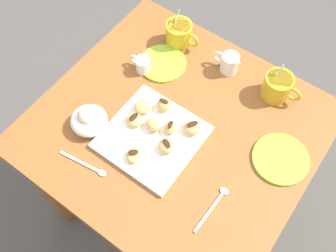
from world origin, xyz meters
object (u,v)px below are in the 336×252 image
saucer_lime_left (281,159)px  beignet_7 (153,125)px  coffee_mug_mustard_left (179,33)px  coffee_mug_mustard_right (278,86)px  pastry_plate_square (152,137)px  chocolate_sauce_pitcher (143,64)px  beignet_5 (134,155)px  beignet_4 (143,107)px  saucer_lime_right (163,63)px  cream_pitcher_white (229,62)px  beignet_2 (164,105)px  beignet_0 (192,127)px  beignet_6 (167,146)px  beignet_3 (134,120)px  ice_cream_bowl (89,120)px  dining_table (175,147)px  beignet_1 (171,128)px

saucer_lime_left → beignet_7: beignet_7 is taller
coffee_mug_mustard_left → saucer_lime_left: 0.56m
coffee_mug_mustard_right → pastry_plate_square: bearing=-122.0°
coffee_mug_mustard_left → coffee_mug_mustard_right: (0.39, 0.00, 0.00)m
coffee_mug_mustard_left → chocolate_sauce_pitcher: size_ratio=1.43×
beignet_5 → beignet_4: bearing=118.3°
coffee_mug_mustard_left → beignet_5: 0.49m
beignet_5 → saucer_lime_right: bearing=112.8°
cream_pitcher_white → beignet_4: bearing=-113.2°
pastry_plate_square → cream_pitcher_white: 0.37m
coffee_mug_mustard_left → cream_pitcher_white: (0.21, -0.00, -0.01)m
beignet_2 → beignet_4: 0.07m
beignet_0 → beignet_7: bearing=-148.5°
beignet_6 → saucer_lime_right: bearing=128.1°
beignet_4 → beignet_6: (0.14, -0.07, 0.00)m
cream_pitcher_white → saucer_lime_left: (0.31, -0.20, -0.03)m
saucer_lime_left → beignet_7: 0.40m
beignet_3 → saucer_lime_left: bearing=20.6°
coffee_mug_mustard_left → beignet_7: size_ratio=2.52×
beignet_2 → ice_cream_bowl: bearing=-130.7°
dining_table → beignet_5: (-0.04, -0.17, 0.18)m
dining_table → chocolate_sauce_pitcher: bearing=152.3°
beignet_2 → beignet_6: size_ratio=0.93×
beignet_7 → cream_pitcher_white: bearing=79.3°
saucer_lime_left → beignet_1: 0.35m
beignet_2 → beignet_6: (0.09, -0.11, -0.00)m
beignet_0 → beignet_2: size_ratio=1.15×
ice_cream_bowl → chocolate_sauce_pitcher: size_ratio=1.27×
beignet_3 → beignet_7: 0.06m
coffee_mug_mustard_left → ice_cream_bowl: 0.45m
beignet_5 → beignet_7: 0.12m
coffee_mug_mustard_left → saucer_lime_right: 0.12m
dining_table → beignet_0: size_ratio=16.09×
beignet_4 → beignet_6: 0.16m
ice_cream_bowl → beignet_0: bearing=31.3°
beignet_7 → beignet_4: bearing=153.1°
coffee_mug_mustard_right → chocolate_sauce_pitcher: size_ratio=1.46×
coffee_mug_mustard_right → beignet_1: bearing=-121.0°
coffee_mug_mustard_left → beignet_4: 0.32m
ice_cream_bowl → beignet_4: size_ratio=2.11×
saucer_lime_left → beignet_0: 0.29m
cream_pitcher_white → beignet_4: 0.34m
saucer_lime_left → beignet_2: bearing=-170.5°
ice_cream_bowl → saucer_lime_left: (0.55, 0.25, -0.03)m
beignet_0 → coffee_mug_mustard_left: bearing=131.0°
coffee_mug_mustard_right → beignet_3: coffee_mug_mustard_right is taller
ice_cream_bowl → beignet_3: bearing=37.0°
beignet_4 → cream_pitcher_white: bearing=66.8°
beignet_0 → beignet_4: size_ratio=0.97×
coffee_mug_mustard_left → chocolate_sauce_pitcher: coffee_mug_mustard_left is taller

